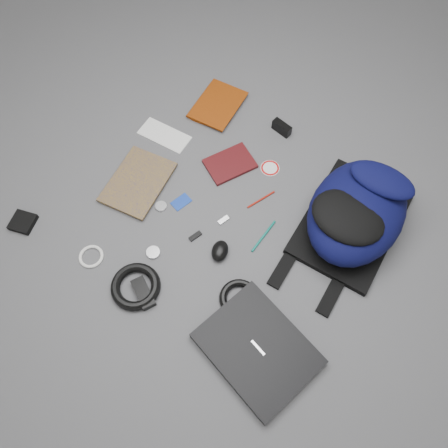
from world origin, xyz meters
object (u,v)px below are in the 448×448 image
Objects in this scene: comic_book at (116,173)px; compact_camera at (282,128)px; pouch at (23,222)px; dvd_case at (230,164)px; laptop at (258,349)px; backpack at (357,211)px; power_brick at (143,293)px; textbook_red at (200,98)px; mouse at (220,251)px.

compact_camera is at bearing 43.03° from comic_book.
dvd_case is at bearing 57.09° from pouch.
dvd_case is (-0.53, 0.53, -0.01)m from laptop.
dvd_case is at bearing -179.55° from backpack.
laptop is 3.17× the size of power_brick.
comic_book is (-0.01, -0.52, -0.00)m from textbook_red.
compact_camera is 0.62m from mouse.
mouse is (0.53, -0.52, 0.01)m from textbook_red.
dvd_case is at bearing 31.10° from comic_book.
pouch reaches higher than dvd_case.
laptop is 0.44m from power_brick.
laptop reaches higher than dvd_case.
mouse is at bearing 92.39° from power_brick.
pouch is (-0.98, -0.77, -0.10)m from backpack.
pouch is at bearing -148.20° from power_brick.
pouch is at bearing -159.57° from laptop.
mouse is at bearing -34.02° from dvd_case.
mouse reaches higher than textbook_red.
dvd_case is (0.33, 0.32, -0.00)m from comic_book.
backpack is 0.60m from laptop.
laptop is 4.28× the size of compact_camera.
mouse is (0.21, -0.33, 0.01)m from dvd_case.
compact_camera is 1.00× the size of pouch.
textbook_red is 2.87× the size of pouch.
comic_book is 0.72m from compact_camera.
backpack reaches higher than power_brick.
laptop is at bearing -54.84° from mouse.
laptop reaches higher than power_brick.
backpack is 4.46× the size of power_brick.
dvd_case is 2.26× the size of mouse.
mouse is at bearing -14.03° from comic_book.
textbook_red is at bearing 140.94° from power_brick.
laptop is 0.92m from compact_camera.
compact_camera is at bearing 115.81° from power_brick.
comic_book is at bearing -101.33° from textbook_red.
power_brick is 0.56m from pouch.
dvd_case is 2.24× the size of pouch.
backpack is 1.80× the size of comic_book.
textbook_red is at bearing 112.45° from mouse.
pouch is (-0.13, -0.89, -0.00)m from textbook_red.
compact_camera is 0.74× the size of power_brick.
dvd_case is at bearing -40.80° from textbook_red.
pouch is (-0.67, -0.37, -0.01)m from mouse.
comic_book is 3.36× the size of compact_camera.
comic_book is at bearing -162.39° from backpack.
backpack reaches higher than pouch.
textbook_red reaches higher than dvd_case.
power_brick is (-0.43, -0.09, -0.00)m from laptop.
dvd_case is 0.83m from pouch.
pouch is at bearing -148.72° from backpack.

